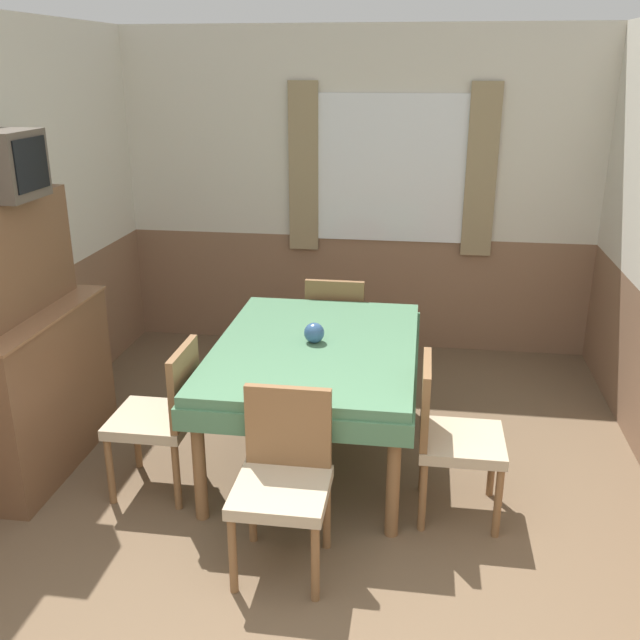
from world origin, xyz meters
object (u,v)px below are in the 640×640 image
object	(u,v)px
dining_table	(316,360)
tv	(7,165)
chair_head_near	(283,475)
chair_left_near	(163,413)
vase	(314,333)
chair_head_window	(337,327)
chair_right_near	(450,433)
sideboard	(28,359)

from	to	relation	value
dining_table	tv	bearing A→B (deg)	-168.60
dining_table	chair_head_near	distance (m)	1.03
chair_left_near	vase	distance (m)	0.98
chair_head_window	chair_head_near	world-z (taller)	same
chair_head_window	tv	world-z (taller)	tv
chair_head_near	chair_left_near	size ratio (longest dim) A/B	1.00
chair_left_near	vase	xyz separation A→B (m)	(0.77, 0.51, 0.33)
chair_right_near	chair_head_near	xyz separation A→B (m)	(-0.79, -0.53, 0.00)
chair_right_near	sideboard	bearing A→B (deg)	-93.57
dining_table	chair_head_window	size ratio (longest dim) A/B	1.91
chair_right_near	vase	distance (m)	1.00
tv	vase	size ratio (longest dim) A/B	3.17
vase	tv	bearing A→B (deg)	-167.85
dining_table	vase	distance (m)	0.16
dining_table	tv	distance (m)	2.00
chair_right_near	chair_left_near	world-z (taller)	same
chair_head_near	chair_head_window	bearing A→B (deg)	-90.00
dining_table	chair_right_near	distance (m)	0.94
sideboard	tv	xyz separation A→B (m)	(0.04, 0.01, 1.11)
dining_table	tv	xyz separation A→B (m)	(-1.61, -0.32, 1.16)
chair_right_near	chair_left_near	size ratio (longest dim) A/B	1.00
dining_table	chair_right_near	size ratio (longest dim) A/B	1.91
chair_right_near	tv	bearing A→B (deg)	-93.89
dining_table	chair_head_near	size ratio (longest dim) A/B	1.91
chair_head_window	chair_right_near	bearing A→B (deg)	-62.39
chair_head_window	chair_left_near	distance (m)	1.69
chair_head_near	vase	xyz separation A→B (m)	(-0.01, 1.03, 0.33)
chair_left_near	chair_right_near	bearing A→B (deg)	-90.00
chair_head_window	sideboard	world-z (taller)	sideboard
chair_head_near	tv	size ratio (longest dim) A/B	2.27
chair_right_near	tv	size ratio (longest dim) A/B	2.27
sideboard	tv	size ratio (longest dim) A/B	4.22
dining_table	chair_head_near	world-z (taller)	chair_head_near
sideboard	chair_head_near	bearing A→B (deg)	-22.47
sideboard	vase	size ratio (longest dim) A/B	13.35
chair_right_near	tv	xyz separation A→B (m)	(-2.39, 0.16, 1.32)
dining_table	tv	world-z (taller)	tv
chair_right_near	tv	distance (m)	2.74
tv	vase	xyz separation A→B (m)	(1.59, 0.34, -0.99)
sideboard	vase	distance (m)	1.68
chair_left_near	tv	bearing A→B (deg)	78.80
chair_right_near	vase	world-z (taller)	chair_right_near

